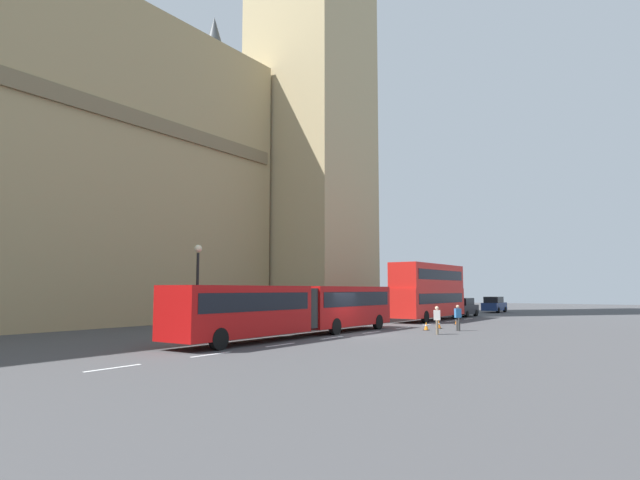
{
  "coord_description": "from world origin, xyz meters",
  "views": [
    {
      "loc": [
        -27.6,
        -16.33,
        2.71
      ],
      "look_at": [
        -0.63,
        2.16,
        5.79
      ],
      "focal_mm": 29.52,
      "sensor_mm": 36.0,
      "label": 1
    }
  ],
  "objects": [
    {
      "name": "ground_plane",
      "position": [
        0.0,
        0.0,
        0.0
      ],
      "size": [
        160.0,
        160.0,
        0.0
      ],
      "primitive_type": "plane",
      "color": "#424244"
    },
    {
      "name": "lane_centre_marking",
      "position": [
        2.0,
        0.0,
        0.0
      ],
      "size": [
        39.0,
        0.16,
        0.01
      ],
      "color": "silver",
      "rests_on": "ground_plane"
    },
    {
      "name": "articulated_bus",
      "position": [
        -3.11,
        1.99,
        1.75
      ],
      "size": [
        18.3,
        2.54,
        2.9
      ],
      "color": "#B20F0F",
      "rests_on": "ground_plane"
    },
    {
      "name": "double_decker_bus",
      "position": [
        16.02,
        2.0,
        2.71
      ],
      "size": [
        10.97,
        2.54,
        4.9
      ],
      "color": "red",
      "rests_on": "ground_plane"
    },
    {
      "name": "sedan_lead",
      "position": [
        24.25,
        1.83,
        0.91
      ],
      "size": [
        4.4,
        1.86,
        1.85
      ],
      "color": "black",
      "rests_on": "ground_plane"
    },
    {
      "name": "sedan_trailing",
      "position": [
        35.67,
        2.04,
        0.91
      ],
      "size": [
        4.4,
        1.86,
        1.85
      ],
      "color": "navy",
      "rests_on": "ground_plane"
    },
    {
      "name": "traffic_cone_west",
      "position": [
        5.56,
        -2.18,
        0.28
      ],
      "size": [
        0.36,
        0.36,
        0.58
      ],
      "color": "black",
      "rests_on": "ground_plane"
    },
    {
      "name": "traffic_cone_middle",
      "position": [
        7.49,
        -2.29,
        0.28
      ],
      "size": [
        0.36,
        0.36,
        0.58
      ],
      "color": "black",
      "rests_on": "ground_plane"
    },
    {
      "name": "traffic_cone_east",
      "position": [
        12.33,
        -1.83,
        0.28
      ],
      "size": [
        0.36,
        0.36,
        0.58
      ],
      "color": "black",
      "rests_on": "ground_plane"
    },
    {
      "name": "street_lamp",
      "position": [
        -6.71,
        6.5,
        3.06
      ],
      "size": [
        0.44,
        0.44,
        5.27
      ],
      "color": "black",
      "rests_on": "ground_plane"
    },
    {
      "name": "pedestrian_near_cones",
      "position": [
        2.84,
        -4.04,
        0.91
      ],
      "size": [
        0.37,
        0.46,
        1.69
      ],
      "color": "#726651",
      "rests_on": "ground_plane"
    },
    {
      "name": "pedestrian_by_kerb",
      "position": [
        6.27,
        -4.11,
        0.91
      ],
      "size": [
        0.46,
        0.44,
        1.69
      ],
      "color": "#333333",
      "rests_on": "ground_plane"
    }
  ]
}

